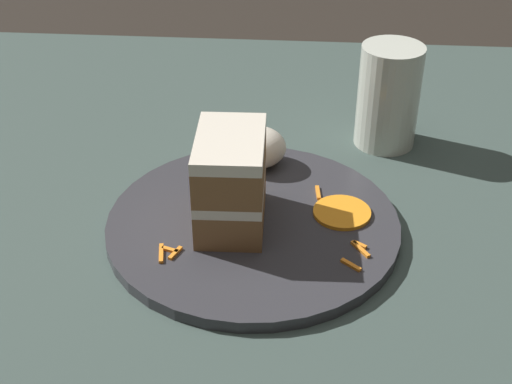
{
  "coord_description": "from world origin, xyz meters",
  "views": [
    {
      "loc": [
        -0.0,
        -0.55,
        0.46
      ],
      "look_at": [
        -0.05,
        0.04,
        0.07
      ],
      "focal_mm": 50.0,
      "sensor_mm": 36.0,
      "label": 1
    }
  ],
  "objects_px": {
    "plate": "(256,225)",
    "cake_slice": "(234,181)",
    "drinking_glass": "(390,103)",
    "orange_garnish": "(345,212)",
    "cream_dollop": "(261,147)"
  },
  "relations": [
    {
      "from": "drinking_glass",
      "to": "plate",
      "type": "bearing_deg",
      "value": -127.04
    },
    {
      "from": "cream_dollop",
      "to": "cake_slice",
      "type": "bearing_deg",
      "value": -99.56
    },
    {
      "from": "cake_slice",
      "to": "drinking_glass",
      "type": "relative_size",
      "value": 0.83
    },
    {
      "from": "drinking_glass",
      "to": "orange_garnish",
      "type": "bearing_deg",
      "value": -107.53
    },
    {
      "from": "plate",
      "to": "cream_dollop",
      "type": "relative_size",
      "value": 4.76
    },
    {
      "from": "plate",
      "to": "cake_slice",
      "type": "xyz_separation_m",
      "value": [
        -0.02,
        -0.0,
        0.05
      ]
    },
    {
      "from": "cake_slice",
      "to": "orange_garnish",
      "type": "xyz_separation_m",
      "value": [
        0.11,
        0.02,
        -0.05
      ]
    },
    {
      "from": "orange_garnish",
      "to": "drinking_glass",
      "type": "xyz_separation_m",
      "value": [
        0.06,
        0.18,
        0.04
      ]
    },
    {
      "from": "cake_slice",
      "to": "cream_dollop",
      "type": "distance_m",
      "value": 0.12
    },
    {
      "from": "cream_dollop",
      "to": "drinking_glass",
      "type": "bearing_deg",
      "value": 29.93
    },
    {
      "from": "plate",
      "to": "cake_slice",
      "type": "height_order",
      "value": "cake_slice"
    },
    {
      "from": "cream_dollop",
      "to": "plate",
      "type": "bearing_deg",
      "value": -88.53
    },
    {
      "from": "plate",
      "to": "cream_dollop",
      "type": "height_order",
      "value": "cream_dollop"
    },
    {
      "from": "cake_slice",
      "to": "drinking_glass",
      "type": "bearing_deg",
      "value": 47.88
    },
    {
      "from": "cake_slice",
      "to": "drinking_glass",
      "type": "xyz_separation_m",
      "value": [
        0.17,
        0.2,
        -0.01
      ]
    }
  ]
}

